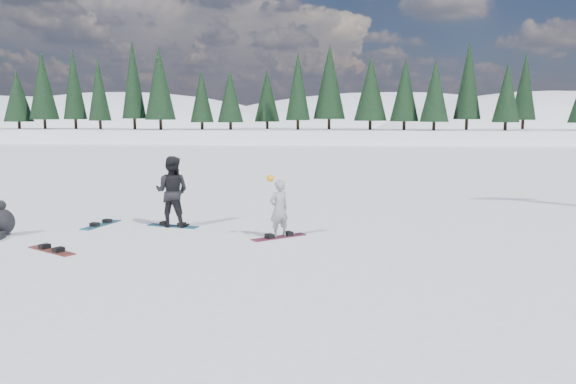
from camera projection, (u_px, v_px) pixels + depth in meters
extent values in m
plane|color=white|center=(205.00, 241.00, 13.87)|extent=(420.00, 420.00, 0.00)
cube|color=white|center=(315.00, 150.00, 68.25)|extent=(90.00, 14.00, 5.00)
ellipsoid|color=white|center=(126.00, 166.00, 190.15)|extent=(143.00, 110.00, 49.50)
ellipsoid|color=white|center=(387.00, 164.00, 211.14)|extent=(182.00, 140.00, 53.20)
ellipsoid|color=white|center=(2.00, 158.00, 236.48)|extent=(169.00, 130.00, 52.00)
ellipsoid|color=white|center=(545.00, 172.00, 157.64)|extent=(117.00, 90.00, 45.00)
cone|color=black|center=(16.00, 99.00, 71.10)|extent=(3.20, 3.20, 7.50)
cone|color=black|center=(46.00, 99.00, 70.71)|extent=(3.20, 3.20, 7.50)
cone|color=black|center=(77.00, 99.00, 70.33)|extent=(3.20, 3.20, 7.50)
cone|color=black|center=(107.00, 99.00, 69.94)|extent=(3.20, 3.20, 7.50)
cone|color=black|center=(138.00, 99.00, 69.55)|extent=(3.20, 3.20, 7.50)
cone|color=black|center=(170.00, 99.00, 69.16)|extent=(3.20, 3.20, 7.50)
cone|color=black|center=(202.00, 99.00, 68.77)|extent=(3.20, 3.20, 7.50)
cone|color=black|center=(234.00, 98.00, 68.39)|extent=(3.20, 3.20, 7.50)
cone|color=black|center=(266.00, 98.00, 68.00)|extent=(3.20, 3.20, 7.50)
cone|color=black|center=(299.00, 98.00, 67.61)|extent=(3.20, 3.20, 7.50)
cone|color=black|center=(332.00, 98.00, 67.22)|extent=(3.20, 3.20, 7.50)
cone|color=black|center=(366.00, 98.00, 66.83)|extent=(3.20, 3.20, 7.50)
cone|color=black|center=(400.00, 98.00, 66.45)|extent=(3.20, 3.20, 7.50)
cone|color=black|center=(434.00, 98.00, 66.06)|extent=(3.20, 3.20, 7.50)
cone|color=black|center=(469.00, 98.00, 65.67)|extent=(3.20, 3.20, 7.50)
cone|color=black|center=(504.00, 98.00, 65.28)|extent=(3.20, 3.20, 7.50)
cone|color=black|center=(540.00, 97.00, 64.89)|extent=(3.20, 3.20, 7.50)
cone|color=black|center=(576.00, 97.00, 64.51)|extent=(3.20, 3.20, 7.50)
imported|color=#A5A4AA|center=(279.00, 209.00, 14.17)|extent=(0.64, 0.62, 1.48)
sphere|color=#ECA20C|center=(270.00, 178.00, 13.97)|extent=(0.18, 0.18, 0.18)
imported|color=black|center=(172.00, 192.00, 15.59)|extent=(1.01, 0.81, 1.98)
ellipsoid|color=black|center=(2.00, 222.00, 14.45)|extent=(0.67, 0.58, 0.70)
sphere|color=black|center=(1.00, 205.00, 14.39)|extent=(0.27, 0.27, 0.27)
cube|color=maroon|center=(279.00, 237.00, 14.27)|extent=(1.35, 1.16, 0.03)
cube|color=#196B89|center=(173.00, 226.00, 15.72)|extent=(1.52, 0.63, 0.03)
cube|color=#19658A|center=(101.00, 225.00, 15.89)|extent=(0.61, 1.52, 0.03)
cube|color=maroon|center=(52.00, 251.00, 12.83)|extent=(1.44, 1.00, 0.03)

